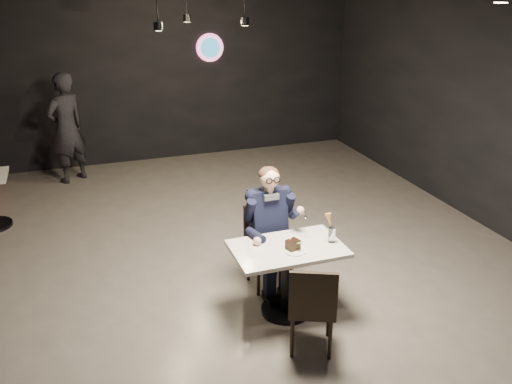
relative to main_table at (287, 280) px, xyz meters
name	(u,v)px	position (x,y,z in m)	size (l,w,h in m)	color
floor	(246,270)	(-0.13, 0.93, -0.38)	(9.00, 9.00, 0.00)	slate
wall_sign	(210,48)	(0.67, 5.40, 1.62)	(0.50, 0.06, 0.50)	pink
pendant_lights	(196,4)	(-0.13, 2.93, 2.51)	(1.40, 1.20, 0.36)	black
main_table	(287,280)	(0.00, 0.00, 0.00)	(1.10, 0.70, 0.75)	silver
chair_far	(268,248)	(0.00, 0.55, 0.09)	(0.42, 0.46, 0.92)	black
chair_near	(312,304)	(0.00, -0.60, 0.09)	(0.42, 0.46, 0.92)	black
seated_man	(268,227)	(0.00, 0.55, 0.34)	(0.60, 0.80, 1.44)	black
dessert_plate	(295,251)	(0.03, -0.11, 0.38)	(0.22, 0.22, 0.01)	white
cake_slice	(293,245)	(0.02, -0.07, 0.43)	(0.12, 0.10, 0.09)	black
mint_leaf	(299,243)	(0.07, -0.12, 0.47)	(0.06, 0.04, 0.01)	#2C8839
sundae_glass	(332,235)	(0.46, -0.05, 0.46)	(0.07, 0.07, 0.16)	silver
wafer_cone	(329,220)	(0.42, -0.05, 0.62)	(0.07, 0.07, 0.14)	tan
passerby	(66,128)	(-1.95, 4.74, 0.53)	(0.66, 0.43, 1.81)	black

